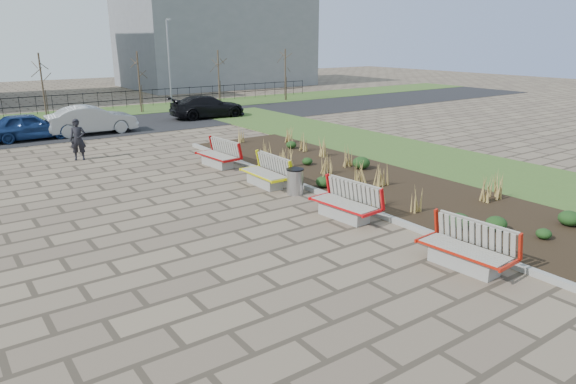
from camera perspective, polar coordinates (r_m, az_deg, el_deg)
ground at (r=11.14m, az=2.72°, el=-9.40°), size 120.00×120.00×0.00m
planting_bed at (r=18.54m, az=8.39°, el=1.41°), size 4.50×18.00×0.10m
planting_curb at (r=17.05m, az=2.72°, el=0.30°), size 0.16×18.00×0.15m
grass_verge_near at (r=22.03m, az=17.39°, el=3.19°), size 5.00×38.00×0.04m
grass_verge_far at (r=36.69m, az=-25.64°, el=7.51°), size 80.00×5.00×0.04m
road at (r=30.86m, az=-23.55°, el=6.27°), size 80.00×7.00×0.02m
bench_a at (r=11.98m, az=19.04°, el=-5.81°), size 1.06×2.16×1.00m
bench_b at (r=14.46m, az=6.23°, el=-1.08°), size 1.09×2.17×1.00m
bench_c at (r=17.61m, az=-2.65°, el=2.26°), size 0.92×2.11×1.00m
bench_d at (r=20.50m, az=-7.91°, el=4.21°), size 1.07×2.17×1.00m
litter_bin at (r=16.68m, az=0.79°, el=1.15°), size 0.55×0.55×0.83m
pedestrian at (r=23.05m, az=-22.31°, el=5.42°), size 0.73×0.61×1.72m
car_blue at (r=28.64m, az=-26.83°, el=6.53°), size 3.97×1.66×1.34m
car_silver at (r=29.13m, az=-20.96°, el=7.51°), size 4.54×1.74×1.48m
car_black at (r=33.27m, az=-8.92°, el=9.36°), size 4.89×2.25×1.39m
tree_c at (r=35.00m, az=-25.60°, el=10.50°), size 1.40×1.40×4.00m
tree_d at (r=36.55m, az=-16.20°, el=11.66°), size 1.40×1.40×4.00m
tree_e at (r=38.97m, az=-7.71°, el=12.44°), size 1.40×1.40×4.00m
tree_f at (r=42.11m, az=-0.30°, el=12.90°), size 1.40×1.40×4.00m
lamp_east at (r=36.74m, az=-13.05°, el=13.47°), size 0.24×0.60×6.00m
railing_fence at (r=38.08m, az=-26.19°, el=8.67°), size 44.00×0.10×1.20m
building_grey at (r=56.30m, az=-8.10°, el=16.75°), size 18.00×12.00×10.00m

